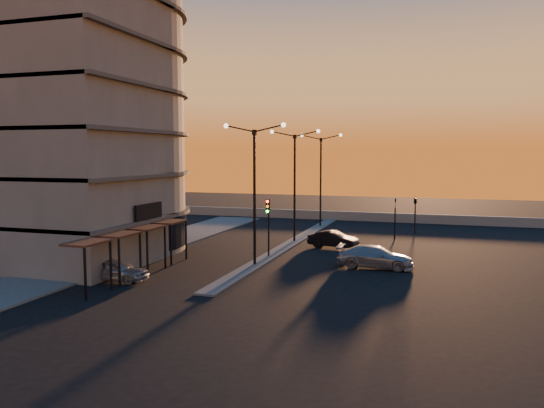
% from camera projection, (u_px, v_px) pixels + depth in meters
% --- Properties ---
extents(ground, '(120.00, 120.00, 0.00)m').
position_uv_depth(ground, '(255.00, 266.00, 35.57)').
color(ground, black).
rests_on(ground, ground).
extents(sidewalk_west, '(5.00, 40.00, 0.12)m').
position_uv_depth(sidewalk_west, '(149.00, 247.00, 42.56)').
color(sidewalk_west, '#484845').
rests_on(sidewalk_west, ground).
extents(median, '(1.20, 36.00, 0.12)m').
position_uv_depth(median, '(294.00, 241.00, 45.04)').
color(median, '#484845').
rests_on(median, ground).
extents(parapet, '(44.00, 0.50, 1.00)m').
position_uv_depth(parapet, '(349.00, 216.00, 59.54)').
color(parapet, slate).
rests_on(parapet, ground).
extents(building, '(14.35, 17.08, 25.00)m').
position_uv_depth(building, '(74.00, 93.00, 38.73)').
color(building, '#646158').
rests_on(building, ground).
extents(streetlamp_near, '(4.32, 0.32, 9.51)m').
position_uv_depth(streetlamp_near, '(254.00, 183.00, 35.04)').
color(streetlamp_near, black).
rests_on(streetlamp_near, ground).
extents(streetlamp_mid, '(4.32, 0.32, 9.51)m').
position_uv_depth(streetlamp_mid, '(295.00, 176.00, 44.51)').
color(streetlamp_mid, black).
rests_on(streetlamp_mid, ground).
extents(streetlamp_far, '(4.32, 0.32, 9.51)m').
position_uv_depth(streetlamp_far, '(321.00, 172.00, 53.98)').
color(streetlamp_far, black).
rests_on(streetlamp_far, ground).
extents(traffic_light_main, '(0.28, 0.44, 4.25)m').
position_uv_depth(traffic_light_main, '(268.00, 218.00, 38.01)').
color(traffic_light_main, black).
rests_on(traffic_light_main, ground).
extents(signal_east_a, '(0.13, 0.16, 3.60)m').
position_uv_depth(signal_east_a, '(395.00, 218.00, 46.21)').
color(signal_east_a, black).
rests_on(signal_east_a, ground).
extents(signal_east_b, '(0.42, 1.99, 3.60)m').
position_uv_depth(signal_east_b, '(415.00, 201.00, 49.43)').
color(signal_east_b, black).
rests_on(signal_east_b, ground).
extents(car_hatchback, '(3.84, 1.58, 1.30)m').
position_uv_depth(car_hatchback, '(117.00, 270.00, 31.36)').
color(car_hatchback, '#9EA1A5').
rests_on(car_hatchback, ground).
extents(car_sedan, '(4.17, 2.04, 1.32)m').
position_uv_depth(car_sedan, '(333.00, 239.00, 42.44)').
color(car_sedan, black).
rests_on(car_sedan, ground).
extents(car_wagon, '(5.04, 2.14, 1.45)m').
position_uv_depth(car_wagon, '(375.00, 257.00, 34.92)').
color(car_wagon, gray).
rests_on(car_wagon, ground).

